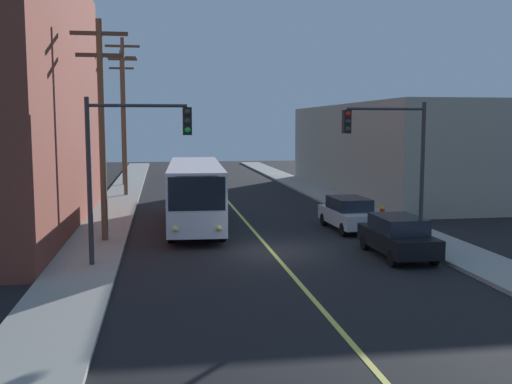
{
  "coord_description": "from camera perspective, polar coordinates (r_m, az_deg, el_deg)",
  "views": [
    {
      "loc": [
        -4.39,
        -23.46,
        5.19
      ],
      "look_at": [
        0.0,
        4.04,
        2.0
      ],
      "focal_mm": 41.58,
      "sensor_mm": 36.0,
      "label": 1
    }
  ],
  "objects": [
    {
      "name": "fire_hydrant",
      "position": [
        31.37,
        12.04,
        -2.05
      ],
      "size": [
        0.44,
        0.26,
        0.84
      ],
      "color": "red",
      "rests_on": "sidewalk_right"
    },
    {
      "name": "utility_pole_mid",
      "position": [
        43.35,
        -12.58,
        7.73
      ],
      "size": [
        2.4,
        0.28,
        11.08
      ],
      "color": "brown",
      "rests_on": "sidewalk_left"
    },
    {
      "name": "city_bus",
      "position": [
        30.41,
        -5.87,
        0.13
      ],
      "size": [
        3.07,
        12.24,
        3.2
      ],
      "color": "silver",
      "rests_on": "ground"
    },
    {
      "name": "parked_car_silver",
      "position": [
        29.47,
        8.93,
        -2.03
      ],
      "size": [
        1.96,
        4.46,
        1.62
      ],
      "color": "#B7B7BC",
      "rests_on": "ground"
    },
    {
      "name": "utility_pole_near",
      "position": [
        26.39,
        -14.62,
        6.7
      ],
      "size": [
        2.4,
        0.28,
        9.45
      ],
      "color": "brown",
      "rests_on": "sidewalk_left"
    },
    {
      "name": "traffic_signal_right_corner",
      "position": [
        26.42,
        12.75,
        4.45
      ],
      "size": [
        3.75,
        0.48,
        6.0
      ],
      "color": "#2D2D33",
      "rests_on": "sidewalk_right"
    },
    {
      "name": "building_right_warehouse",
      "position": [
        47.32,
        14.5,
        4.06
      ],
      "size": [
        12.0,
        26.32,
        6.64
      ],
      "color": "gray",
      "rests_on": "ground"
    },
    {
      "name": "parked_car_black",
      "position": [
        23.9,
        13.48,
        -4.13
      ],
      "size": [
        1.84,
        4.41,
        1.62
      ],
      "color": "black",
      "rests_on": "ground"
    },
    {
      "name": "traffic_signal_left_corner",
      "position": [
        21.7,
        -11.79,
        4.06
      ],
      "size": [
        3.75,
        0.48,
        6.0
      ],
      "color": "#2D2D33",
      "rests_on": "sidewalk_left"
    },
    {
      "name": "utility_pole_far",
      "position": [
        51.04,
        -12.72,
        7.56
      ],
      "size": [
        2.4,
        0.28,
        11.15
      ],
      "color": "brown",
      "rests_on": "sidewalk_left"
    },
    {
      "name": "sidewalk_right",
      "position": [
        35.8,
        10.01,
        -1.78
      ],
      "size": [
        2.5,
        90.0,
        0.15
      ],
      "primitive_type": "cube",
      "color": "gray",
      "rests_on": "ground"
    },
    {
      "name": "sidewalk_left",
      "position": [
        33.97,
        -13.8,
        -2.32
      ],
      "size": [
        2.5,
        90.0,
        0.15
      ],
      "primitive_type": "cube",
      "color": "gray",
      "rests_on": "ground"
    },
    {
      "name": "lane_stripe_center",
      "position": [
        39.06,
        -2.54,
        -1.1
      ],
      "size": [
        0.16,
        60.0,
        0.01
      ],
      "primitive_type": "cube",
      "color": "#D8CC4C",
      "rests_on": "ground"
    },
    {
      "name": "ground_plane",
      "position": [
        24.43,
        1.5,
        -5.73
      ],
      "size": [
        120.0,
        120.0,
        0.0
      ],
      "primitive_type": "plane",
      "color": "black"
    }
  ]
}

